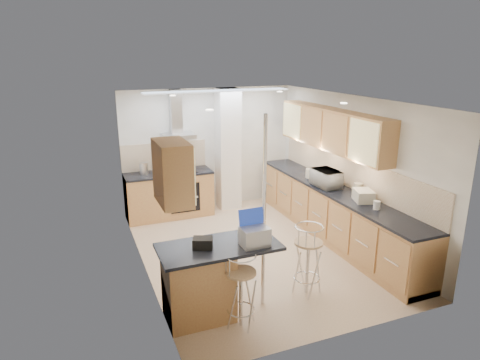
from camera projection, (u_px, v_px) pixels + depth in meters
name	position (u px, v px, depth m)	size (l,w,h in m)	color
ground	(255.00, 251.00, 7.13)	(4.80, 4.80, 0.00)	tan
room_shell	(264.00, 155.00, 7.14)	(3.64, 4.84, 2.51)	white
right_counter	(333.00, 213.00, 7.53)	(0.63, 4.40, 0.92)	#B57548
back_counter	(169.00, 194.00, 8.53)	(1.70, 0.63, 0.92)	#B57548
peninsula	(219.00, 279.00, 5.31)	(1.47, 0.72, 0.94)	#B57548
microwave	(326.00, 178.00, 7.46)	(0.54, 0.36, 0.30)	silver
laptop	(255.00, 236.00, 5.14)	(0.33, 0.25, 0.23)	#9DA0A5
bag	(203.00, 243.00, 5.09)	(0.23, 0.17, 0.13)	black
bar_stool_near	(241.00, 290.00, 5.07)	(0.39, 0.39, 0.94)	tan
bar_stool_end	(308.00, 260.00, 5.77)	(0.41, 0.41, 0.99)	tan
jar_a	(309.00, 173.00, 8.00)	(0.12, 0.12, 0.17)	beige
jar_b	(329.00, 178.00, 7.78)	(0.11, 0.11, 0.14)	beige
jar_c	(358.00, 189.00, 7.07)	(0.14, 0.14, 0.19)	#BEB598
jar_d	(377.00, 205.00, 6.40)	(0.10, 0.10, 0.13)	silver
bread_bin	(363.00, 196.00, 6.74)	(0.27, 0.34, 0.18)	beige
kettle	(144.00, 169.00, 8.22)	(0.16, 0.16, 0.23)	silver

